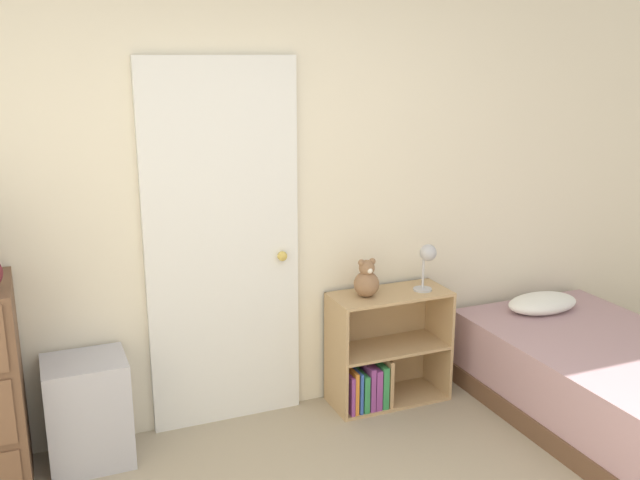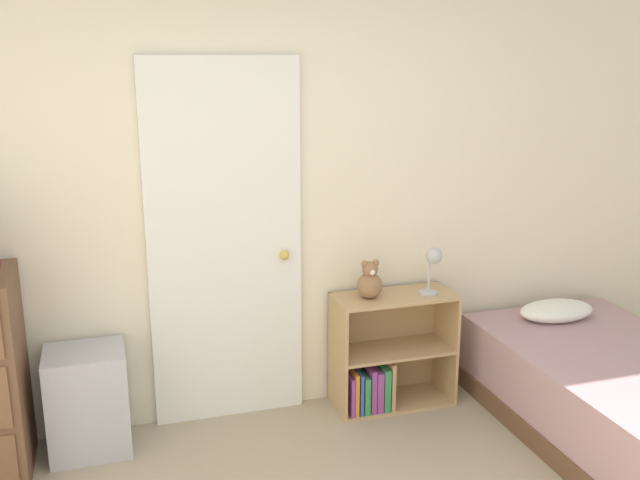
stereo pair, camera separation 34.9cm
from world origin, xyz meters
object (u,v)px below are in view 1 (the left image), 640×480
bookshelf (379,359)px  bed (619,389)px  desk_lamp (427,258)px  teddy_bear (367,280)px  storage_bin (88,411)px

bookshelf → bed: 1.35m
desk_lamp → bed: desk_lamp is taller
desk_lamp → bookshelf: bearing=169.9°
bookshelf → teddy_bear: size_ratio=3.14×
storage_bin → desk_lamp: size_ratio=1.99×
bookshelf → bed: (1.10, -0.79, -0.04)m
bed → desk_lamp: bearing=137.8°
teddy_bear → desk_lamp: (0.37, -0.04, 0.10)m
storage_bin → desk_lamp: bearing=-0.9°
storage_bin → teddy_bear: (1.58, 0.01, 0.50)m
teddy_bear → bed: bearing=-33.4°
teddy_bear → bed: 1.53m
storage_bin → desk_lamp: 2.04m
storage_bin → bookshelf: 1.67m
storage_bin → bookshelf: bookshelf is taller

